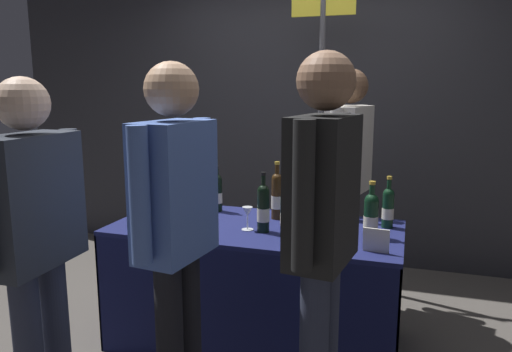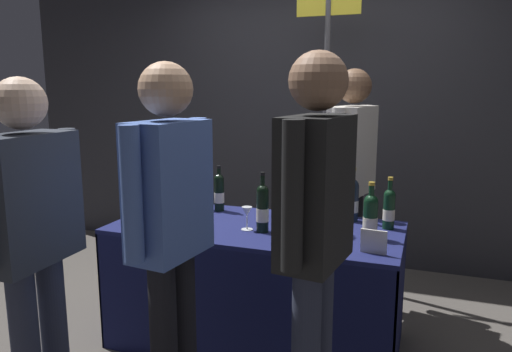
{
  "view_description": "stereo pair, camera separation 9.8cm",
  "coord_description": "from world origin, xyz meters",
  "px_view_note": "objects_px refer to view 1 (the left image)",
  "views": [
    {
      "loc": [
        0.84,
        -2.61,
        1.55
      ],
      "look_at": [
        0.0,
        0.0,
        1.04
      ],
      "focal_mm": 33.64,
      "sensor_mm": 36.0,
      "label": 1
    },
    {
      "loc": [
        0.93,
        -2.58,
        1.55
      ],
      "look_at": [
        0.0,
        0.0,
        1.04
      ],
      "focal_mm": 33.64,
      "sensor_mm": 36.0,
      "label": 2
    }
  ],
  "objects_px": {
    "featured_wine_bottle": "(304,196)",
    "wine_glass_near_vendor": "(180,204)",
    "wine_glass_near_taster": "(155,201)",
    "taster_foreground_right": "(322,222)",
    "vendor_presenter": "(348,168)",
    "booth_signpost": "(321,116)",
    "tasting_table": "(256,261)",
    "wine_glass_mid": "(247,213)",
    "display_bottle_0": "(263,208)",
    "flower_vase": "(317,210)"
  },
  "relations": [
    {
      "from": "featured_wine_bottle",
      "to": "display_bottle_0",
      "type": "xyz_separation_m",
      "value": [
        -0.15,
        -0.36,
        -0.0
      ]
    },
    {
      "from": "wine_glass_near_vendor",
      "to": "wine_glass_near_taster",
      "type": "distance_m",
      "value": 0.19
    },
    {
      "from": "vendor_presenter",
      "to": "taster_foreground_right",
      "type": "height_order",
      "value": "taster_foreground_right"
    },
    {
      "from": "featured_wine_bottle",
      "to": "wine_glass_near_vendor",
      "type": "bearing_deg",
      "value": -157.99
    },
    {
      "from": "wine_glass_mid",
      "to": "vendor_presenter",
      "type": "relative_size",
      "value": 0.08
    },
    {
      "from": "tasting_table",
      "to": "featured_wine_bottle",
      "type": "height_order",
      "value": "featured_wine_bottle"
    },
    {
      "from": "display_bottle_0",
      "to": "wine_glass_near_taster",
      "type": "height_order",
      "value": "display_bottle_0"
    },
    {
      "from": "display_bottle_0",
      "to": "vendor_presenter",
      "type": "xyz_separation_m",
      "value": [
        0.37,
        0.78,
        0.12
      ]
    },
    {
      "from": "wine_glass_near_vendor",
      "to": "vendor_presenter",
      "type": "distance_m",
      "value": 1.18
    },
    {
      "from": "wine_glass_near_vendor",
      "to": "wine_glass_mid",
      "type": "bearing_deg",
      "value": -7.59
    },
    {
      "from": "flower_vase",
      "to": "vendor_presenter",
      "type": "relative_size",
      "value": 0.23
    },
    {
      "from": "wine_glass_mid",
      "to": "wine_glass_near_taster",
      "type": "distance_m",
      "value": 0.65
    },
    {
      "from": "display_bottle_0",
      "to": "booth_signpost",
      "type": "height_order",
      "value": "booth_signpost"
    },
    {
      "from": "display_bottle_0",
      "to": "booth_signpost",
      "type": "xyz_separation_m",
      "value": [
        0.09,
        1.24,
        0.45
      ]
    },
    {
      "from": "featured_wine_bottle",
      "to": "flower_vase",
      "type": "relative_size",
      "value": 0.84
    },
    {
      "from": "wine_glass_mid",
      "to": "booth_signpost",
      "type": "bearing_deg",
      "value": 81.25
    },
    {
      "from": "wine_glass_near_taster",
      "to": "wine_glass_near_vendor",
      "type": "bearing_deg",
      "value": -9.27
    },
    {
      "from": "taster_foreground_right",
      "to": "booth_signpost",
      "type": "bearing_deg",
      "value": 18.37
    },
    {
      "from": "flower_vase",
      "to": "taster_foreground_right",
      "type": "distance_m",
      "value": 0.78
    },
    {
      "from": "wine_glass_near_taster",
      "to": "taster_foreground_right",
      "type": "xyz_separation_m",
      "value": [
        1.19,
        -0.74,
        0.17
      ]
    },
    {
      "from": "wine_glass_near_vendor",
      "to": "flower_vase",
      "type": "height_order",
      "value": "flower_vase"
    },
    {
      "from": "display_bottle_0",
      "to": "taster_foreground_right",
      "type": "height_order",
      "value": "taster_foreground_right"
    },
    {
      "from": "booth_signpost",
      "to": "wine_glass_near_vendor",
      "type": "bearing_deg",
      "value": -119.02
    },
    {
      "from": "wine_glass_near_vendor",
      "to": "vendor_presenter",
      "type": "xyz_separation_m",
      "value": [
        0.93,
        0.71,
        0.16
      ]
    },
    {
      "from": "flower_vase",
      "to": "taster_foreground_right",
      "type": "relative_size",
      "value": 0.23
    },
    {
      "from": "tasting_table",
      "to": "flower_vase",
      "type": "bearing_deg",
      "value": 0.83
    },
    {
      "from": "wine_glass_near_taster",
      "to": "flower_vase",
      "type": "height_order",
      "value": "flower_vase"
    },
    {
      "from": "vendor_presenter",
      "to": "wine_glass_near_taster",
      "type": "bearing_deg",
      "value": -45.87
    },
    {
      "from": "vendor_presenter",
      "to": "flower_vase",
      "type": "bearing_deg",
      "value": 5.68
    },
    {
      "from": "featured_wine_bottle",
      "to": "wine_glass_mid",
      "type": "relative_size",
      "value": 2.4
    },
    {
      "from": "flower_vase",
      "to": "wine_glass_mid",
      "type": "bearing_deg",
      "value": -165.53
    },
    {
      "from": "wine_glass_near_taster",
      "to": "taster_foreground_right",
      "type": "relative_size",
      "value": 0.08
    },
    {
      "from": "display_bottle_0",
      "to": "wine_glass_near_taster",
      "type": "bearing_deg",
      "value": 172.26
    },
    {
      "from": "flower_vase",
      "to": "wine_glass_near_taster",
      "type": "bearing_deg",
      "value": -179.57
    },
    {
      "from": "tasting_table",
      "to": "display_bottle_0",
      "type": "xyz_separation_m",
      "value": [
        0.08,
        -0.1,
        0.36
      ]
    },
    {
      "from": "wine_glass_near_taster",
      "to": "tasting_table",
      "type": "bearing_deg",
      "value": 0.21
    },
    {
      "from": "tasting_table",
      "to": "booth_signpost",
      "type": "xyz_separation_m",
      "value": [
        0.17,
        1.13,
        0.81
      ]
    },
    {
      "from": "display_bottle_0",
      "to": "wine_glass_near_vendor",
      "type": "distance_m",
      "value": 0.56
    },
    {
      "from": "featured_wine_bottle",
      "to": "wine_glass_mid",
      "type": "bearing_deg",
      "value": -125.94
    },
    {
      "from": "wine_glass_near_taster",
      "to": "taster_foreground_right",
      "type": "height_order",
      "value": "taster_foreground_right"
    },
    {
      "from": "taster_foreground_right",
      "to": "booth_signpost",
      "type": "distance_m",
      "value": 1.93
    },
    {
      "from": "wine_glass_near_vendor",
      "to": "vendor_presenter",
      "type": "height_order",
      "value": "vendor_presenter"
    },
    {
      "from": "display_bottle_0",
      "to": "featured_wine_bottle",
      "type": "bearing_deg",
      "value": 66.61
    },
    {
      "from": "wine_glass_near_taster",
      "to": "booth_signpost",
      "type": "distance_m",
      "value": 1.49
    },
    {
      "from": "booth_signpost",
      "to": "vendor_presenter",
      "type": "bearing_deg",
      "value": -58.32
    },
    {
      "from": "tasting_table",
      "to": "taster_foreground_right",
      "type": "distance_m",
      "value": 1.03
    },
    {
      "from": "flower_vase",
      "to": "taster_foreground_right",
      "type": "xyz_separation_m",
      "value": [
        0.16,
        -0.75,
        0.15
      ]
    },
    {
      "from": "tasting_table",
      "to": "wine_glass_mid",
      "type": "xyz_separation_m",
      "value": [
        -0.02,
        -0.09,
        0.32
      ]
    },
    {
      "from": "tasting_table",
      "to": "featured_wine_bottle",
      "type": "bearing_deg",
      "value": 47.68
    },
    {
      "from": "featured_wine_bottle",
      "to": "wine_glass_near_vendor",
      "type": "distance_m",
      "value": 0.77
    }
  ]
}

